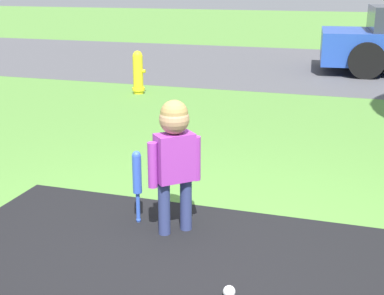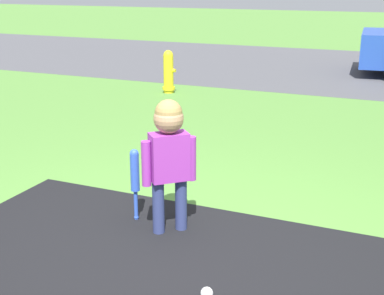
% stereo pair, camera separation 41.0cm
% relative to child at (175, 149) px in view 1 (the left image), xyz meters
% --- Properties ---
extents(ground_plane, '(60.00, 60.00, 0.00)m').
position_rel_child_xyz_m(ground_plane, '(0.34, -0.50, -0.64)').
color(ground_plane, '#518438').
extents(street_strip, '(40.00, 6.00, 0.01)m').
position_rel_child_xyz_m(street_strip, '(0.34, 8.20, -0.63)').
color(street_strip, '#4C4C51').
rests_on(street_strip, ground).
extents(child, '(0.31, 0.30, 0.98)m').
position_rel_child_xyz_m(child, '(0.00, 0.00, 0.00)').
color(child, navy).
rests_on(child, ground).
extents(baseball_bat, '(0.07, 0.07, 0.56)m').
position_rel_child_xyz_m(baseball_bat, '(-0.32, 0.07, -0.27)').
color(baseball_bat, blue).
rests_on(baseball_bat, ground).
extents(sports_ball, '(0.07, 0.07, 0.07)m').
position_rel_child_xyz_m(sports_ball, '(0.58, -0.70, -0.60)').
color(sports_ball, white).
rests_on(sports_ball, ground).
extents(fire_hydrant, '(0.23, 0.20, 0.68)m').
position_rel_child_xyz_m(fire_hydrant, '(-2.21, 4.50, -0.30)').
color(fire_hydrant, yellow).
rests_on(fire_hydrant, ground).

